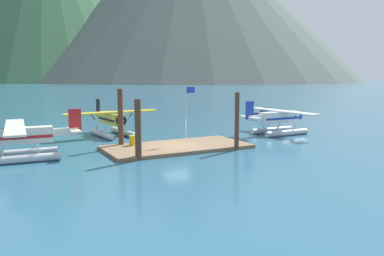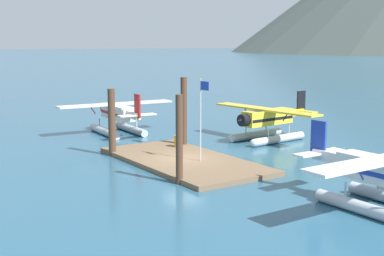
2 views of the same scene
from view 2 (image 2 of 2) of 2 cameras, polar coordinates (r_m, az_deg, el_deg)
ground_plane at (r=35.50m, az=-0.92°, el=-3.75°), size 1200.00×1200.00×0.00m
dock_platform at (r=35.46m, az=-0.92°, el=-3.51°), size 12.83×6.25×0.30m
piling_near_left at (r=37.73m, az=-8.58°, el=0.58°), size 0.51×0.51×4.74m
piling_near_right at (r=29.75m, az=-1.37°, el=-1.27°), size 0.40×0.40×5.08m
piling_far_left at (r=40.05m, az=-0.88°, el=1.63°), size 0.49×0.49×5.37m
flagpole at (r=34.04m, az=1.05°, el=1.99°), size 0.95×0.10×5.37m
fuel_drum at (r=39.24m, az=-1.49°, el=-1.40°), size 0.62×0.62×0.88m
seaplane_yellow_bow_left at (r=43.57m, az=8.05°, el=0.68°), size 10.49×7.96×3.84m
seaplane_cream_port_fwd at (r=46.91m, az=-7.98°, el=1.28°), size 7.98×10.46×3.84m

